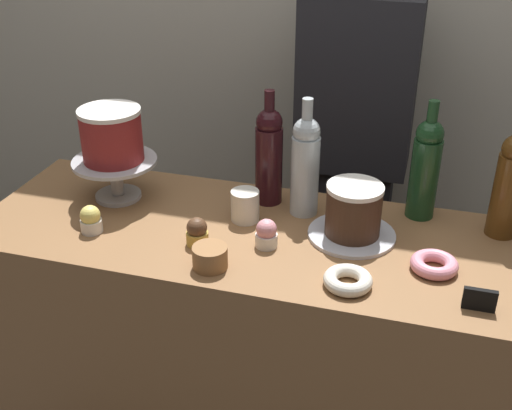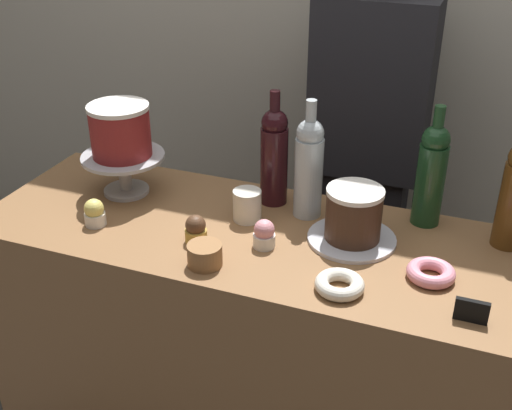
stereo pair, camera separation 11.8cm
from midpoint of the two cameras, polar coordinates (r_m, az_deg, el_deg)
back_wall at (r=2.27m, az=4.64°, el=17.25°), size 6.00×0.05×2.60m
display_counter at (r=1.92m, az=-1.82°, el=-13.99°), size 1.49×0.53×0.89m
cake_stand_pedestal at (r=1.84m, az=-14.30°, el=2.89°), size 0.24×0.24×0.12m
white_layer_cake at (r=1.79m, az=-14.72°, el=6.09°), size 0.17×0.17×0.15m
silver_serving_platter at (r=1.64m, az=6.55°, el=-2.69°), size 0.23×0.23×0.01m
chocolate_round_cake at (r=1.60m, az=6.69°, el=-0.46°), size 0.14×0.14×0.13m
wine_bottle_amber at (r=1.67m, az=19.98°, el=1.78°), size 0.08×0.08×0.33m
wine_bottle_clear at (r=1.68m, az=2.44°, el=3.65°), size 0.08×0.08×0.33m
wine_bottle_green at (r=1.70m, az=13.07°, el=3.32°), size 0.08×0.08×0.33m
wine_bottle_dark_red at (r=1.74m, az=-0.79°, el=4.56°), size 0.08×0.08×0.33m
cupcake_lemon at (r=1.70m, az=-16.56°, el=-1.32°), size 0.06×0.06×0.07m
cupcake_strawberry at (r=1.57m, az=-1.21°, el=-2.66°), size 0.06×0.06×0.07m
cupcake_chocolate at (r=1.59m, az=-7.44°, el=-2.47°), size 0.06×0.06×0.07m
donut_pink at (r=1.53m, az=13.60°, el=-5.26°), size 0.11×0.11×0.03m
donut_sugar at (r=1.45m, az=5.93°, el=-6.79°), size 0.11×0.11×0.03m
cookie_stack at (r=1.51m, az=-6.41°, el=-4.72°), size 0.08×0.08×0.05m
price_sign_chalkboard at (r=1.43m, az=17.21°, el=-8.18°), size 0.07×0.01×0.05m
coffee_cup_ceramic at (r=1.69m, az=-3.00°, el=-0.10°), size 0.08×0.08×0.08m
barista_figure at (r=2.14m, az=6.99°, el=3.43°), size 0.36×0.22×1.60m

